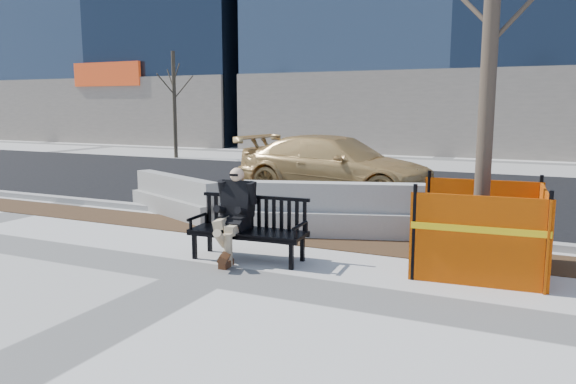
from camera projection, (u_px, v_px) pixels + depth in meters
name	position (u px, v px, depth m)	size (l,w,h in m)	color
ground	(207.00, 274.00, 7.87)	(120.00, 120.00, 0.00)	beige
mulch_strip	(285.00, 235.00, 10.20)	(40.00, 1.20, 0.02)	#47301C
asphalt_street	(379.00, 190.00, 15.75)	(60.00, 10.40, 0.01)	black
curb	(306.00, 223.00, 11.04)	(60.00, 0.25, 0.12)	#9E9B93
bench	(248.00, 260.00, 8.61)	(1.85, 0.66, 0.99)	black
seated_man	(235.00, 257.00, 8.75)	(0.61, 1.01, 1.42)	black
tree_fence	(478.00, 269.00, 8.12)	(2.65, 2.65, 6.63)	#E05400
sedan	(335.00, 195.00, 14.79)	(2.21, 5.43, 1.58)	tan
jersey_barrier_left	(176.00, 215.00, 12.18)	(3.00, 0.60, 0.86)	gray
jersey_barrier_right	(335.00, 235.00, 10.24)	(3.45, 0.69, 0.99)	#A6A49C
far_tree_left	(176.00, 158.00, 25.36)	(1.90, 1.90, 5.12)	#433A2B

